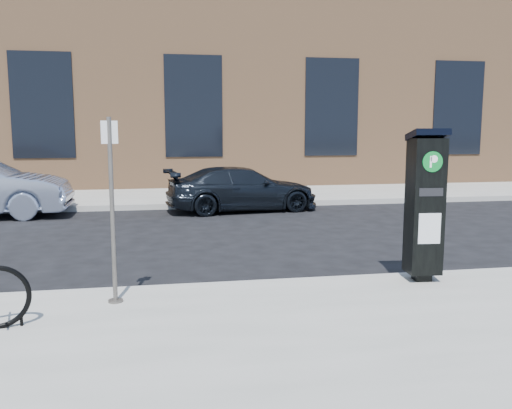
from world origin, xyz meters
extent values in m
plane|color=black|center=(0.00, 0.00, 0.00)|extent=(120.00, 120.00, 0.00)
cube|color=gray|center=(0.00, 14.00, 0.07)|extent=(60.00, 12.00, 0.15)
cube|color=#9E9B93|center=(0.00, -0.02, 0.07)|extent=(60.00, 0.12, 0.16)
cube|color=#9E9B93|center=(0.00, 8.02, 0.07)|extent=(60.00, 0.12, 0.16)
cube|color=#986A45|center=(0.00, 17.00, 4.00)|extent=(28.00, 10.00, 8.00)
cube|color=black|center=(-5.00, 11.98, 3.00)|extent=(2.00, 0.06, 3.50)
cube|color=black|center=(0.00, 11.98, 3.00)|extent=(2.00, 0.06, 3.50)
cube|color=black|center=(5.00, 11.98, 3.00)|extent=(2.00, 0.06, 3.50)
cube|color=black|center=(10.00, 11.98, 3.00)|extent=(2.00, 0.06, 3.50)
cube|color=black|center=(2.35, -0.35, 0.20)|extent=(0.24, 0.24, 0.11)
cube|color=black|center=(2.35, -0.35, 1.19)|extent=(0.47, 0.42, 1.86)
cube|color=black|center=(2.35, -0.35, 2.17)|extent=(0.52, 0.47, 0.17)
cylinder|color=#086422|center=(2.34, -0.54, 1.82)|extent=(0.27, 0.04, 0.27)
cube|color=white|center=(2.34, -0.54, 1.82)|extent=(0.10, 0.02, 0.15)
cube|color=silver|center=(2.34, -0.54, 0.92)|extent=(0.31, 0.03, 0.42)
cube|color=black|center=(2.34, -0.54, 1.41)|extent=(0.33, 0.04, 0.11)
cylinder|color=#59544F|center=(-1.79, -0.59, 0.16)|extent=(0.18, 0.18, 0.03)
cylinder|color=#59544F|center=(-1.79, -0.59, 1.27)|extent=(0.05, 0.05, 2.24)
cube|color=silver|center=(-1.79, -0.59, 2.21)|extent=(0.19, 0.09, 0.27)
cylinder|color=black|center=(-2.73, -1.24, 0.22)|extent=(0.03, 0.03, 0.14)
imported|color=black|center=(1.00, 7.40, 0.60)|extent=(4.32, 2.17, 1.21)
camera|label=1|loc=(-1.23, -7.19, 2.26)|focal=38.00mm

